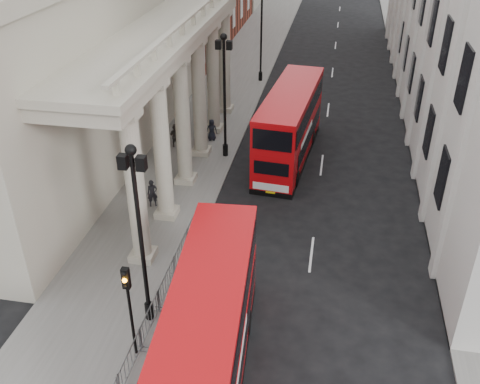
{
  "coord_description": "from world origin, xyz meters",
  "views": [
    {
      "loc": [
        6.4,
        -12.23,
        16.66
      ],
      "look_at": [
        2.28,
        9.99,
        3.3
      ],
      "focal_mm": 40.0,
      "sensor_mm": 36.0,
      "label": 1
    }
  ],
  "objects_px": {
    "traffic_light": "(128,296)",
    "pedestrian_b": "(175,135)",
    "lamp_post_south": "(139,226)",
    "pedestrian_a": "(152,193)",
    "lamp_post_mid": "(224,89)",
    "lamp_post_north": "(261,29)",
    "bus_near": "(209,331)",
    "pedestrian_c": "(212,130)",
    "bus_far": "(290,124)"
  },
  "relations": [
    {
      "from": "lamp_post_mid",
      "to": "bus_far",
      "type": "xyz_separation_m",
      "value": [
        4.26,
        0.7,
        -2.42
      ]
    },
    {
      "from": "pedestrian_a",
      "to": "pedestrian_c",
      "type": "height_order",
      "value": "pedestrian_a"
    },
    {
      "from": "pedestrian_b",
      "to": "traffic_light",
      "type": "bearing_deg",
      "value": 112.29
    },
    {
      "from": "bus_near",
      "to": "bus_far",
      "type": "xyz_separation_m",
      "value": [
        0.95,
        19.2,
        0.11
      ]
    },
    {
      "from": "pedestrian_a",
      "to": "pedestrian_b",
      "type": "xyz_separation_m",
      "value": [
        -0.99,
        7.92,
        0.02
      ]
    },
    {
      "from": "lamp_post_south",
      "to": "pedestrian_a",
      "type": "xyz_separation_m",
      "value": [
        -2.79,
        8.83,
        -3.97
      ]
    },
    {
      "from": "lamp_post_south",
      "to": "bus_near",
      "type": "relative_size",
      "value": 0.77
    },
    {
      "from": "lamp_post_mid",
      "to": "lamp_post_north",
      "type": "bearing_deg",
      "value": 90.0
    },
    {
      "from": "pedestrian_a",
      "to": "lamp_post_north",
      "type": "bearing_deg",
      "value": 59.45
    },
    {
      "from": "lamp_post_mid",
      "to": "lamp_post_north",
      "type": "distance_m",
      "value": 16.0
    },
    {
      "from": "traffic_light",
      "to": "bus_near",
      "type": "bearing_deg",
      "value": -8.53
    },
    {
      "from": "lamp_post_south",
      "to": "lamp_post_mid",
      "type": "bearing_deg",
      "value": 90.0
    },
    {
      "from": "pedestrian_a",
      "to": "bus_far",
      "type": "bearing_deg",
      "value": 24.46
    },
    {
      "from": "lamp_post_north",
      "to": "pedestrian_c",
      "type": "distance_m",
      "value": 14.36
    },
    {
      "from": "lamp_post_north",
      "to": "bus_near",
      "type": "relative_size",
      "value": 0.77
    },
    {
      "from": "bus_far",
      "to": "lamp_post_north",
      "type": "bearing_deg",
      "value": 110.72
    },
    {
      "from": "lamp_post_mid",
      "to": "lamp_post_north",
      "type": "height_order",
      "value": "same"
    },
    {
      "from": "lamp_post_mid",
      "to": "bus_near",
      "type": "xyz_separation_m",
      "value": [
        3.32,
        -18.5,
        -2.52
      ]
    },
    {
      "from": "lamp_post_south",
      "to": "lamp_post_north",
      "type": "height_order",
      "value": "same"
    },
    {
      "from": "lamp_post_north",
      "to": "traffic_light",
      "type": "relative_size",
      "value": 1.93
    },
    {
      "from": "lamp_post_north",
      "to": "pedestrian_c",
      "type": "xyz_separation_m",
      "value": [
        -1.49,
        -13.71,
        -4.01
      ]
    },
    {
      "from": "bus_near",
      "to": "bus_far",
      "type": "relative_size",
      "value": 0.96
    },
    {
      "from": "bus_near",
      "to": "pedestrian_b",
      "type": "height_order",
      "value": "bus_near"
    },
    {
      "from": "traffic_light",
      "to": "pedestrian_c",
      "type": "relative_size",
      "value": 2.74
    },
    {
      "from": "lamp_post_south",
      "to": "bus_near",
      "type": "xyz_separation_m",
      "value": [
        3.32,
        -2.5,
        -2.52
      ]
    },
    {
      "from": "traffic_light",
      "to": "pedestrian_b",
      "type": "bearing_deg",
      "value": 101.67
    },
    {
      "from": "bus_near",
      "to": "lamp_post_mid",
      "type": "bearing_deg",
      "value": 95.9
    },
    {
      "from": "lamp_post_north",
      "to": "bus_far",
      "type": "xyz_separation_m",
      "value": [
        4.26,
        -15.3,
        -2.42
      ]
    },
    {
      "from": "lamp_post_south",
      "to": "pedestrian_c",
      "type": "distance_m",
      "value": 18.79
    },
    {
      "from": "traffic_light",
      "to": "pedestrian_b",
      "type": "relative_size",
      "value": 2.54
    },
    {
      "from": "bus_near",
      "to": "pedestrian_a",
      "type": "relative_size",
      "value": 6.51
    },
    {
      "from": "bus_near",
      "to": "pedestrian_a",
      "type": "distance_m",
      "value": 12.95
    },
    {
      "from": "bus_near",
      "to": "pedestrian_c",
      "type": "xyz_separation_m",
      "value": [
        -4.8,
        20.79,
        -1.48
      ]
    },
    {
      "from": "lamp_post_south",
      "to": "pedestrian_a",
      "type": "bearing_deg",
      "value": 107.5
    },
    {
      "from": "pedestrian_b",
      "to": "bus_far",
      "type": "bearing_deg",
      "value": -169.75
    },
    {
      "from": "traffic_light",
      "to": "pedestrian_c",
      "type": "xyz_separation_m",
      "value": [
        -1.59,
        20.31,
        -2.2
      ]
    },
    {
      "from": "pedestrian_c",
      "to": "pedestrian_a",
      "type": "bearing_deg",
      "value": -110.75
    },
    {
      "from": "traffic_light",
      "to": "lamp_post_mid",
      "type": "bearing_deg",
      "value": 90.32
    },
    {
      "from": "lamp_post_south",
      "to": "lamp_post_north",
      "type": "distance_m",
      "value": 32.0
    },
    {
      "from": "lamp_post_south",
      "to": "pedestrian_c",
      "type": "xyz_separation_m",
      "value": [
        -1.49,
        18.29,
        -4.01
      ]
    },
    {
      "from": "lamp_post_south",
      "to": "pedestrian_c",
      "type": "height_order",
      "value": "lamp_post_south"
    },
    {
      "from": "pedestrian_a",
      "to": "lamp_post_mid",
      "type": "bearing_deg",
      "value": 45.07
    },
    {
      "from": "lamp_post_mid",
      "to": "bus_near",
      "type": "distance_m",
      "value": 18.96
    },
    {
      "from": "bus_far",
      "to": "lamp_post_mid",
      "type": "bearing_deg",
      "value": -165.5
    },
    {
      "from": "lamp_post_mid",
      "to": "pedestrian_c",
      "type": "bearing_deg",
      "value": 122.93
    },
    {
      "from": "lamp_post_north",
      "to": "traffic_light",
      "type": "height_order",
      "value": "lamp_post_north"
    },
    {
      "from": "lamp_post_mid",
      "to": "bus_far",
      "type": "height_order",
      "value": "lamp_post_mid"
    },
    {
      "from": "traffic_light",
      "to": "bus_far",
      "type": "xyz_separation_m",
      "value": [
        4.16,
        18.72,
        -0.61
      ]
    },
    {
      "from": "lamp_post_south",
      "to": "lamp_post_mid",
      "type": "xyz_separation_m",
      "value": [
        0.0,
        16.0,
        0.0
      ]
    },
    {
      "from": "pedestrian_b",
      "to": "lamp_post_north",
      "type": "bearing_deg",
      "value": -93.3
    }
  ]
}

